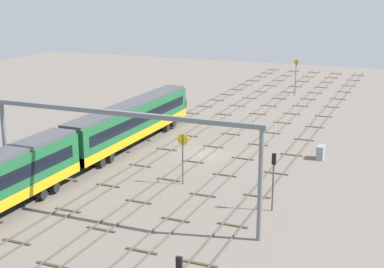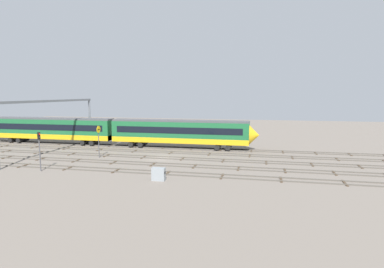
{
  "view_description": "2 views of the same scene",
  "coord_description": "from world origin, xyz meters",
  "px_view_note": "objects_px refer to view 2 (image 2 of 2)",
  "views": [
    {
      "loc": [
        -53.83,
        -21.1,
        17.71
      ],
      "look_at": [
        1.31,
        1.91,
        1.74
      ],
      "focal_mm": 52.43,
      "sensor_mm": 36.0,
      "label": 1
    },
    {
      "loc": [
        14.13,
        -44.8,
        9.53
      ],
      "look_at": [
        3.61,
        3.73,
        3.24
      ],
      "focal_mm": 30.07,
      "sensor_mm": 36.0,
      "label": 2
    }
  ],
  "objects_px": {
    "train": "(56,130)",
    "signal_light_trackside_approach": "(39,146)",
    "overhead_gantry": "(52,112)",
    "speed_sign_near_foreground": "(99,136)",
    "relay_cabinet": "(159,174)"
  },
  "relations": [
    {
      "from": "overhead_gantry",
      "to": "signal_light_trackside_approach",
      "type": "xyz_separation_m",
      "value": [
        5.66,
        -10.65,
        -3.51
      ]
    },
    {
      "from": "train",
      "to": "overhead_gantry",
      "type": "xyz_separation_m",
      "value": [
        5.92,
        -9.0,
        4.0
      ]
    },
    {
      "from": "relay_cabinet",
      "to": "signal_light_trackside_approach",
      "type": "bearing_deg",
      "value": 176.02
    },
    {
      "from": "speed_sign_near_foreground",
      "to": "train",
      "type": "bearing_deg",
      "value": 144.24
    },
    {
      "from": "speed_sign_near_foreground",
      "to": "overhead_gantry",
      "type": "bearing_deg",
      "value": 170.31
    },
    {
      "from": "speed_sign_near_foreground",
      "to": "signal_light_trackside_approach",
      "type": "distance_m",
      "value": 9.64
    },
    {
      "from": "speed_sign_near_foreground",
      "to": "relay_cabinet",
      "type": "relative_size",
      "value": 3.23
    },
    {
      "from": "overhead_gantry",
      "to": "relay_cabinet",
      "type": "height_order",
      "value": "overhead_gantry"
    },
    {
      "from": "signal_light_trackside_approach",
      "to": "train",
      "type": "bearing_deg",
      "value": 120.51
    },
    {
      "from": "overhead_gantry",
      "to": "signal_light_trackside_approach",
      "type": "relative_size",
      "value": 4.73
    },
    {
      "from": "train",
      "to": "speed_sign_near_foreground",
      "type": "distance_m",
      "value": 17.93
    },
    {
      "from": "train",
      "to": "signal_light_trackside_approach",
      "type": "distance_m",
      "value": 22.81
    },
    {
      "from": "overhead_gantry",
      "to": "signal_light_trackside_approach",
      "type": "height_order",
      "value": "overhead_gantry"
    },
    {
      "from": "overhead_gantry",
      "to": "speed_sign_near_foreground",
      "type": "bearing_deg",
      "value": -9.69
    },
    {
      "from": "train",
      "to": "overhead_gantry",
      "type": "height_order",
      "value": "overhead_gantry"
    }
  ]
}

